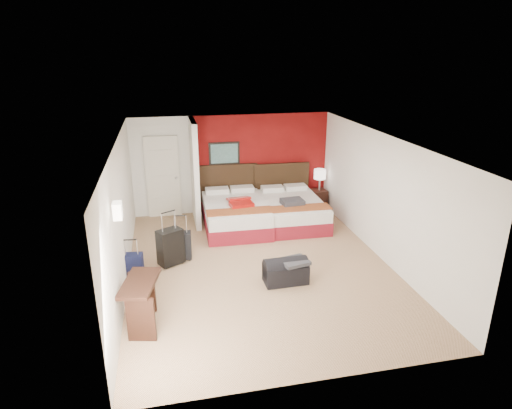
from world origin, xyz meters
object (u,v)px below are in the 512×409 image
object	(u,v)px
bed_right	(292,211)
desk	(142,303)
suitcase_black	(170,248)
nightstand	(319,199)
table_lamp	(320,180)
suitcase_charcoal	(182,247)
suitcase_navy	(133,269)
duffel_bag	(286,272)
bed_left	(235,215)
red_suitcase_open	(240,202)

from	to	relation	value
bed_right	desk	distance (m)	4.97
suitcase_black	nightstand	bearing A→B (deg)	3.18
bed_right	table_lamp	bearing A→B (deg)	41.44
suitcase_charcoal	suitcase_navy	size ratio (longest dim) A/B	1.10
nightstand	suitcase_charcoal	world-z (taller)	suitcase_charcoal
suitcase_charcoal	suitcase_navy	world-z (taller)	suitcase_charcoal
table_lamp	duffel_bag	xyz separation A→B (m)	(-1.91, -3.58, -0.60)
nightstand	table_lamp	bearing A→B (deg)	0.00
nightstand	desk	xyz separation A→B (m)	(-4.43, -4.39, 0.12)
bed_right	table_lamp	world-z (taller)	table_lamp
table_lamp	duffel_bag	size ratio (longest dim) A/B	0.71
bed_right	suitcase_black	size ratio (longest dim) A/B	2.79
suitcase_charcoal	desk	size ratio (longest dim) A/B	0.61
nightstand	table_lamp	distance (m)	0.54
suitcase_charcoal	bed_left	bearing A→B (deg)	52.84
nightstand	bed_left	bearing A→B (deg)	-168.00
bed_right	table_lamp	xyz separation A→B (m)	(0.97, 0.82, 0.50)
desk	suitcase_navy	bearing A→B (deg)	110.89
table_lamp	bed_left	bearing A→B (deg)	-161.49
table_lamp	suitcase_black	world-z (taller)	table_lamp
bed_right	suitcase_black	distance (m)	3.37
nightstand	suitcase_black	bearing A→B (deg)	-154.81
suitcase_black	desk	distance (m)	2.02
bed_left	red_suitcase_open	size ratio (longest dim) A/B	2.86
red_suitcase_open	nightstand	xyz separation A→B (m)	(2.27, 0.89, -0.41)
table_lamp	bed_right	bearing A→B (deg)	-139.83
nightstand	suitcase_charcoal	bearing A→B (deg)	-155.25
bed_right	suitcase_charcoal	size ratio (longest dim) A/B	3.54
suitcase_navy	desk	bearing A→B (deg)	-75.21
desk	red_suitcase_open	bearing A→B (deg)	71.20
nightstand	table_lamp	size ratio (longest dim) A/B	0.94
bed_left	bed_right	world-z (taller)	bed_left
duffel_bag	bed_left	bearing A→B (deg)	98.06
suitcase_charcoal	bed_right	bearing A→B (deg)	32.96
red_suitcase_open	suitcase_black	distance (m)	2.28
table_lamp	suitcase_navy	world-z (taller)	table_lamp
nightstand	suitcase_black	xyz separation A→B (m)	(-3.94, -2.43, 0.09)
suitcase_charcoal	red_suitcase_open	bearing A→B (deg)	48.74
bed_left	duffel_bag	world-z (taller)	bed_left
suitcase_charcoal	duffel_bag	distance (m)	2.23
bed_left	bed_right	size ratio (longest dim) A/B	1.05
nightstand	desk	world-z (taller)	desk
bed_left	suitcase_black	distance (m)	2.26
red_suitcase_open	table_lamp	bearing A→B (deg)	14.24
bed_right	desk	size ratio (longest dim) A/B	2.16
red_suitcase_open	suitcase_black	size ratio (longest dim) A/B	1.02
duffel_bag	desk	xyz separation A→B (m)	(-2.51, -0.81, 0.18)
bed_right	red_suitcase_open	xyz separation A→B (m)	(-1.30, -0.07, 0.37)
bed_left	red_suitcase_open	xyz separation A→B (m)	(0.10, -0.10, 0.36)
bed_left	suitcase_navy	world-z (taller)	bed_left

